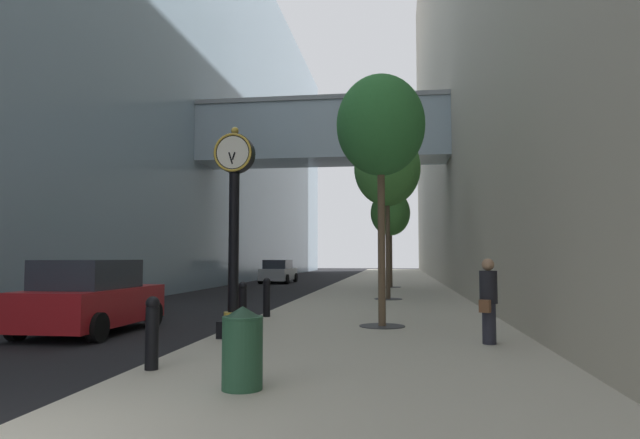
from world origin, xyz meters
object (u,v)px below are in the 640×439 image
at_px(bollard_nearest, 152,331).
at_px(street_tree_near, 381,127).
at_px(street_tree_mid_far, 390,213).
at_px(bollard_fourth, 267,296).
at_px(bollard_third, 243,304).
at_px(car_silver_near, 278,272).
at_px(pedestrian_walking, 488,299).
at_px(trash_bin, 242,347).
at_px(car_red_mid, 91,298).
at_px(street_clock, 234,221).
at_px(street_tree_mid_near, 387,169).

distance_m(bollard_nearest, street_tree_near, 7.80).
bearing_deg(street_tree_mid_far, bollard_fourth, -101.89).
relative_size(bollard_third, street_tree_near, 0.18).
bearing_deg(street_tree_mid_far, car_silver_near, 139.12).
bearing_deg(bollard_third, pedestrian_walking, -17.48).
bearing_deg(bollard_fourth, street_tree_mid_far, 78.11).
bearing_deg(street_tree_near, bollard_nearest, -120.18).
xyz_separation_m(bollard_third, street_tree_near, (3.27, 0.73, 4.32)).
height_order(street_tree_mid_far, trash_bin, street_tree_mid_far).
xyz_separation_m(bollard_fourth, trash_bin, (1.68, -8.34, -0.03)).
relative_size(bollard_fourth, car_red_mid, 0.27).
bearing_deg(street_clock, pedestrian_walking, -1.69).
bearing_deg(bollard_fourth, street_tree_mid_near, 64.66).
bearing_deg(trash_bin, car_red_mid, 134.08).
height_order(bollard_nearest, bollard_third, same).
relative_size(bollard_third, street_tree_mid_near, 0.16).
distance_m(street_tree_mid_near, trash_bin, 16.01).
xyz_separation_m(trash_bin, car_silver_near, (-6.19, 30.57, 0.10)).
xyz_separation_m(bollard_fourth, street_tree_mid_far, (3.27, 15.51, 3.49)).
bearing_deg(car_red_mid, street_clock, -16.19).
bearing_deg(street_tree_mid_near, trash_bin, -95.94).
distance_m(street_clock, car_red_mid, 4.36).
bearing_deg(bollard_fourth, street_clock, -86.66).
relative_size(bollard_fourth, street_tree_mid_far, 0.20).
bearing_deg(street_tree_near, car_red_mid, -170.45).
distance_m(bollard_nearest, car_silver_near, 29.91).
height_order(street_clock, bollard_fourth, street_clock).
height_order(bollard_nearest, trash_bin, bollard_nearest).
height_order(street_clock, bollard_nearest, street_clock).
distance_m(bollard_nearest, street_tree_mid_near, 15.31).
bearing_deg(car_red_mid, street_tree_mid_far, 69.49).
relative_size(bollard_third, car_silver_near, 0.26).
bearing_deg(bollard_third, street_tree_mid_near, 70.73).
bearing_deg(car_silver_near, street_tree_near, -72.02).
bearing_deg(street_clock, street_tree_mid_far, 81.16).
xyz_separation_m(street_clock, trash_bin, (1.45, -4.35, -1.90)).
relative_size(bollard_third, trash_bin, 1.04).
distance_m(street_clock, bollard_third, 2.44).
relative_size(bollard_fourth, car_silver_near, 0.26).
xyz_separation_m(bollard_nearest, trash_bin, (1.68, -1.00, -0.03)).
relative_size(trash_bin, car_silver_near, 0.25).
bearing_deg(bollard_fourth, car_silver_near, 101.46).
relative_size(street_clock, bollard_fourth, 4.08).
bearing_deg(car_red_mid, bollard_fourth, 38.52).
bearing_deg(street_tree_mid_near, street_tree_mid_far, 90.00).
bearing_deg(bollard_fourth, bollard_nearest, -90.00).
relative_size(bollard_third, pedestrian_walking, 0.66).
xyz_separation_m(bollard_nearest, car_red_mid, (-3.61, 4.46, 0.13)).
relative_size(street_clock, trash_bin, 4.23).
bearing_deg(pedestrian_walking, car_red_mid, 171.98).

